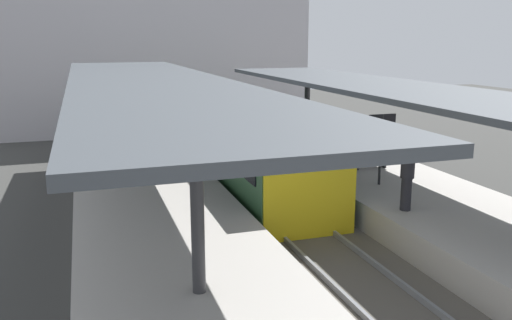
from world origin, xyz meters
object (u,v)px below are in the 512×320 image
(platform_bench, at_px, (369,155))
(passenger_near_bench, at_px, (407,177))
(commuter_train, at_px, (245,143))
(platform_sign, at_px, (382,133))

(platform_bench, distance_m, passenger_near_bench, 4.73)
(passenger_near_bench, bearing_deg, platform_bench, 71.75)
(platform_bench, bearing_deg, commuter_train, 150.19)
(platform_bench, xyz_separation_m, passenger_near_bench, (-1.48, -4.48, 0.45))
(platform_sign, bearing_deg, platform_bench, 68.65)
(platform_bench, height_order, platform_sign, platform_sign)
(platform_sign, distance_m, passenger_near_bench, 2.62)
(platform_bench, xyz_separation_m, platform_sign, (-0.80, -2.04, 1.16))
(platform_bench, height_order, passenger_near_bench, passenger_near_bench)
(platform_sign, bearing_deg, passenger_near_bench, -105.56)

